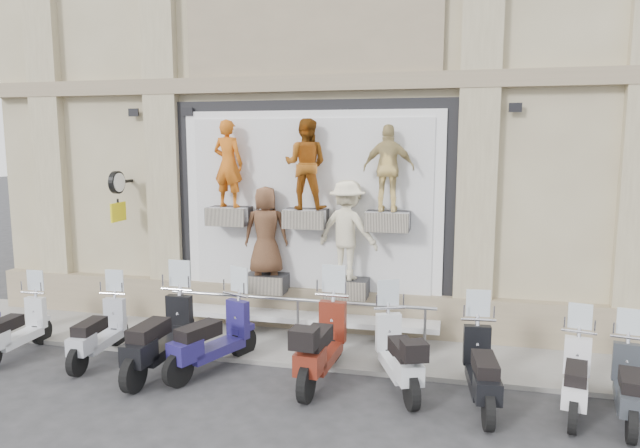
# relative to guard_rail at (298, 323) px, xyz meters

# --- Properties ---
(ground) EXTENTS (90.00, 90.00, 0.00)m
(ground) POSITION_rel_guard_rail_xyz_m (0.00, -2.00, -0.47)
(ground) COLOR #2B2B2E
(ground) RESTS_ON ground
(sidewalk) EXTENTS (16.00, 2.20, 0.08)m
(sidewalk) POSITION_rel_guard_rail_xyz_m (0.00, 0.10, -0.43)
(sidewalk) COLOR gray
(sidewalk) RESTS_ON ground
(building) EXTENTS (14.00, 8.60, 12.00)m
(building) POSITION_rel_guard_rail_xyz_m (0.00, 5.00, 5.54)
(building) COLOR #BCAF89
(building) RESTS_ON ground
(shop_vitrine) EXTENTS (5.60, 1.02, 4.30)m
(shop_vitrine) POSITION_rel_guard_rail_xyz_m (0.09, 0.74, 1.92)
(shop_vitrine) COLOR black
(shop_vitrine) RESTS_ON ground
(guard_rail) EXTENTS (5.06, 0.10, 0.93)m
(guard_rail) POSITION_rel_guard_rail_xyz_m (0.00, 0.00, 0.00)
(guard_rail) COLOR #9EA0A5
(guard_rail) RESTS_ON ground
(clock_sign_bracket) EXTENTS (0.10, 0.80, 1.02)m
(clock_sign_bracket) POSITION_rel_guard_rail_xyz_m (-3.90, 0.47, 2.34)
(clock_sign_bracket) COLOR black
(clock_sign_bracket) RESTS_ON ground
(scooter_b) EXTENTS (0.57, 1.78, 1.43)m
(scooter_b) POSITION_rel_guard_rail_xyz_m (-4.70, -1.61, 0.25)
(scooter_b) COLOR silver
(scooter_b) RESTS_ON ground
(scooter_c) EXTENTS (0.66, 1.85, 1.48)m
(scooter_c) POSITION_rel_guard_rail_xyz_m (-3.16, -1.44, 0.27)
(scooter_c) COLOR #A1A4AF
(scooter_c) RESTS_ON ground
(scooter_d) EXTENTS (0.69, 2.16, 1.74)m
(scooter_d) POSITION_rel_guard_rail_xyz_m (-1.87, -1.65, 0.41)
(scooter_d) COLOR black
(scooter_d) RESTS_ON ground
(scooter_e) EXTENTS (1.29, 2.10, 1.64)m
(scooter_e) POSITION_rel_guard_rail_xyz_m (-1.06, -1.41, 0.36)
(scooter_e) COLOR navy
(scooter_e) RESTS_ON ground
(scooter_f) EXTENTS (0.74, 2.17, 1.73)m
(scooter_f) POSITION_rel_guard_rail_xyz_m (0.77, -1.37, 0.40)
(scooter_f) COLOR #621D10
(scooter_f) RESTS_ON ground
(scooter_g) EXTENTS (1.24, 2.00, 1.56)m
(scooter_g) POSITION_rel_guard_rail_xyz_m (1.97, -1.37, 0.32)
(scooter_g) COLOR silver
(scooter_g) RESTS_ON ground
(scooter_h) EXTENTS (0.74, 1.96, 1.55)m
(scooter_h) POSITION_rel_guard_rail_xyz_m (3.19, -1.67, 0.31)
(scooter_h) COLOR black
(scooter_h) RESTS_ON ground
(scooter_i) EXTENTS (0.86, 1.82, 1.43)m
(scooter_i) POSITION_rel_guard_rail_xyz_m (4.46, -1.57, 0.25)
(scooter_i) COLOR silver
(scooter_i) RESTS_ON ground
(scooter_j) EXTENTS (0.81, 1.81, 1.42)m
(scooter_j) POSITION_rel_guard_rail_xyz_m (5.11, -1.65, 0.24)
(scooter_j) COLOR #2A2D33
(scooter_j) RESTS_ON ground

